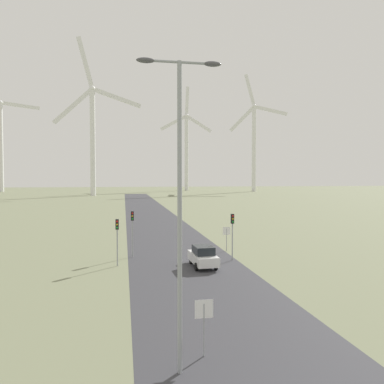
{
  "coord_description": "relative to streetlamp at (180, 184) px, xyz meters",
  "views": [
    {
      "loc": [
        -5.33,
        -8.18,
        7.7
      ],
      "look_at": [
        0.0,
        21.02,
        6.55
      ],
      "focal_mm": 35.0,
      "sensor_mm": 36.0,
      "label": 1
    }
  ],
  "objects": [
    {
      "name": "road_surface",
      "position": [
        3.21,
        41.89,
        -7.44
      ],
      "size": [
        10.0,
        240.0,
        0.01
      ],
      "color": "#38383D",
      "rests_on": "ground"
    },
    {
      "name": "streetlamp",
      "position": [
        0.0,
        0.0,
        0.0
      ],
      "size": [
        3.28,
        0.32,
        12.2
      ],
      "color": "#93999E",
      "rests_on": "ground"
    },
    {
      "name": "stop_sign_near",
      "position": [
        1.22,
        1.15,
        -5.71
      ],
      "size": [
        0.81,
        0.07,
        2.47
      ],
      "color": "#93999E",
      "rests_on": "ground"
    },
    {
      "name": "stop_sign_far",
      "position": [
        8.41,
        23.29,
        -5.68
      ],
      "size": [
        0.81,
        0.07,
        2.52
      ],
      "color": "#93999E",
      "rests_on": "ground"
    },
    {
      "name": "traffic_light_post_near_left",
      "position": [
        -2.72,
        18.56,
        -4.45
      ],
      "size": [
        0.28,
        0.34,
        4.09
      ],
      "color": "#93999E",
      "rests_on": "ground"
    },
    {
      "name": "traffic_light_post_near_right",
      "position": [
        7.75,
        18.92,
        -4.28
      ],
      "size": [
        0.28,
        0.34,
        4.33
      ],
      "color": "#93999E",
      "rests_on": "ground"
    },
    {
      "name": "traffic_light_post_mid_left",
      "position": [
        -1.34,
        22.08,
        -4.2
      ],
      "size": [
        0.28,
        0.34,
        4.44
      ],
      "color": "#93999E",
      "rests_on": "ground"
    },
    {
      "name": "car_approaching",
      "position": [
        4.55,
        16.96,
        -6.53
      ],
      "size": [
        2.03,
        4.19,
        1.83
      ],
      "color": "white",
      "rests_on": "ground"
    },
    {
      "name": "wind_turbine_far_left",
      "position": [
        -65.9,
        198.68,
        21.59
      ],
      "size": [
        28.22,
        14.66,
        65.13
      ],
      "color": "white",
      "rests_on": "ground"
    },
    {
      "name": "wind_turbine_left",
      "position": [
        -14.91,
        148.64,
        20.64
      ],
      "size": [
        36.19,
        8.03,
        65.81
      ],
      "color": "white",
      "rests_on": "ground"
    },
    {
      "name": "wind_turbine_center",
      "position": [
        34.25,
        203.0,
        19.37
      ],
      "size": [
        29.88,
        5.7,
        60.74
      ],
      "color": "white",
      "rests_on": "ground"
    },
    {
      "name": "wind_turbine_right",
      "position": [
        67.53,
        180.0,
        20.74
      ],
      "size": [
        28.74,
        12.62,
        63.68
      ],
      "color": "white",
      "rests_on": "ground"
    }
  ]
}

